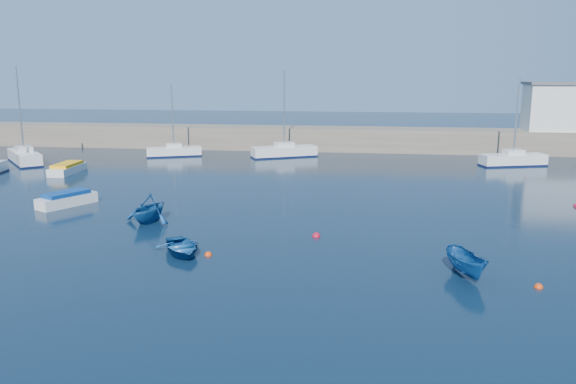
# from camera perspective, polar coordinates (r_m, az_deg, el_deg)

# --- Properties ---
(ground) EXTENTS (220.00, 220.00, 0.00)m
(ground) POSITION_cam_1_polar(r_m,az_deg,el_deg) (22.72, -12.09, -11.52)
(ground) COLOR #0B1D30
(ground) RESTS_ON ground
(back_wall) EXTENTS (96.00, 4.50, 2.60)m
(back_wall) POSITION_cam_1_polar(r_m,az_deg,el_deg) (66.37, 1.34, 5.48)
(back_wall) COLOR #6E6253
(back_wall) RESTS_ON ground
(harbor_office) EXTENTS (10.00, 4.00, 5.00)m
(harbor_office) POSITION_cam_1_polar(r_m,az_deg,el_deg) (69.42, 27.03, 7.61)
(harbor_office) COLOR silver
(harbor_office) RESTS_ON back_wall
(sailboat_4) EXTENTS (6.38, 6.75, 9.54)m
(sailboat_4) POSITION_cam_1_polar(r_m,az_deg,el_deg) (62.22, -25.20, 3.28)
(sailboat_4) COLOR silver
(sailboat_4) RESTS_ON ground
(sailboat_5) EXTENTS (5.95, 3.68, 7.62)m
(sailboat_5) POSITION_cam_1_polar(r_m,az_deg,el_deg) (62.16, -11.51, 4.08)
(sailboat_5) COLOR silver
(sailboat_5) RESTS_ON ground
(sailboat_6) EXTENTS (7.12, 4.87, 9.15)m
(sailboat_6) POSITION_cam_1_polar(r_m,az_deg,el_deg) (60.46, -0.39, 4.18)
(sailboat_6) COLOR silver
(sailboat_6) RESTS_ON ground
(sailboat_7) EXTENTS (6.60, 3.55, 8.43)m
(sailboat_7) POSITION_cam_1_polar(r_m,az_deg,el_deg) (59.01, 21.88, 3.10)
(sailboat_7) COLOR silver
(sailboat_7) RESTS_ON ground
(motorboat_1) EXTENTS (3.12, 4.17, 0.98)m
(motorboat_1) POSITION_cam_1_polar(r_m,az_deg,el_deg) (41.28, -21.55, -0.67)
(motorboat_1) COLOR silver
(motorboat_1) RESTS_ON ground
(motorboat_2) EXTENTS (1.77, 4.63, 0.94)m
(motorboat_2) POSITION_cam_1_polar(r_m,az_deg,el_deg) (54.47, -21.50, 2.25)
(motorboat_2) COLOR silver
(motorboat_2) RESTS_ON ground
(dinghy_center) EXTENTS (3.68, 3.98, 0.67)m
(dinghy_center) POSITION_cam_1_polar(r_m,az_deg,el_deg) (28.91, -10.80, -5.54)
(dinghy_center) COLOR navy
(dinghy_center) RESTS_ON ground
(dinghy_left) EXTENTS (3.55, 3.88, 1.75)m
(dinghy_left) POSITION_cam_1_polar(r_m,az_deg,el_deg) (35.16, -13.97, -1.60)
(dinghy_left) COLOR navy
(dinghy_left) RESTS_ON ground
(dinghy_right) EXTENTS (1.99, 3.23, 1.17)m
(dinghy_right) POSITION_cam_1_polar(r_m,az_deg,el_deg) (26.48, 17.69, -7.01)
(dinghy_right) COLOR navy
(dinghy_right) RESTS_ON ground
(buoy_0) EXTENTS (0.40, 0.40, 0.40)m
(buoy_0) POSITION_cam_1_polar(r_m,az_deg,el_deg) (28.53, -8.10, -6.39)
(buoy_0) COLOR red
(buoy_0) RESTS_ON ground
(buoy_1) EXTENTS (0.47, 0.47, 0.47)m
(buoy_1) POSITION_cam_1_polar(r_m,az_deg,el_deg) (31.41, 2.89, -4.54)
(buoy_1) COLOR #AD0D24
(buoy_1) RESTS_ON ground
(buoy_2) EXTENTS (0.38, 0.38, 0.38)m
(buoy_2) POSITION_cam_1_polar(r_m,az_deg,el_deg) (26.48, 24.09, -8.86)
(buoy_2) COLOR red
(buoy_2) RESTS_ON ground
(buoy_3) EXTENTS (0.38, 0.38, 0.38)m
(buoy_3) POSITION_cam_1_polar(r_m,az_deg,el_deg) (37.61, -13.59, -2.06)
(buoy_3) COLOR red
(buoy_3) RESTS_ON ground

